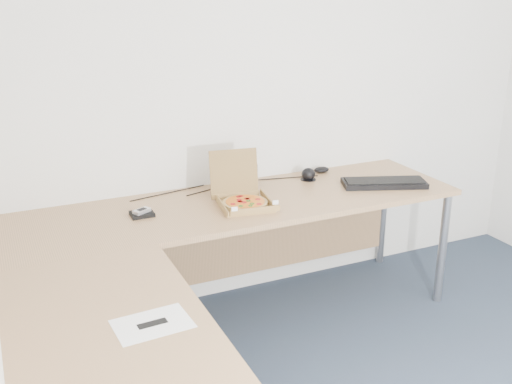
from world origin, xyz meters
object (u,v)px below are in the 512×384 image
keyboard (384,183)px  wallet (142,214)px  drinking_glass (252,175)px  desk (210,247)px  pizza_box (244,200)px

keyboard → wallet: (-1.42, 0.12, -0.01)m
drinking_glass → keyboard: 0.78m
desk → drinking_glass: 0.84m
pizza_box → wallet: (-0.54, 0.08, -0.02)m
pizza_box → drinking_glass: size_ratio=2.55×
drinking_glass → keyboard: size_ratio=0.25×
pizza_box → desk: bearing=-123.0°
desk → wallet: wallet is taller
keyboard → desk: bearing=-144.1°
wallet → drinking_glass: bearing=16.7°
pizza_box → drinking_glass: pizza_box is taller
keyboard → wallet: 1.42m
keyboard → wallet: keyboard is taller
keyboard → drinking_glass: bearing=175.6°
drinking_glass → wallet: 0.75m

